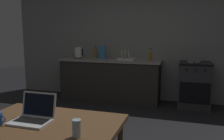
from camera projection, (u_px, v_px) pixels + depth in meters
name	position (u px, v px, depth m)	size (l,w,h in m)	color
back_wall	(152.00, 37.00, 5.21)	(6.40, 0.10, 2.71)	gray
kitchen_counter	(110.00, 80.00, 5.26)	(2.16, 0.64, 0.90)	#282623
stove_oven	(194.00, 85.00, 4.77)	(0.60, 0.62, 0.90)	#2D2D30
dining_table	(44.00, 134.00, 1.96)	(1.19, 0.89, 0.75)	brown
laptop	(33.00, 116.00, 2.03)	(0.32, 0.27, 0.22)	silver
electric_kettle	(78.00, 53.00, 5.38)	(0.19, 0.17, 0.25)	black
bottle	(150.00, 55.00, 4.88)	(0.07, 0.07, 0.25)	#8C601E
frying_pan	(194.00, 61.00, 4.68)	(0.26, 0.44, 0.05)	gray
drinking_glass	(77.00, 128.00, 1.72)	(0.07, 0.07, 0.13)	#99B7C6
cereal_box	(102.00, 52.00, 5.24)	(0.13, 0.05, 0.28)	#3372B2
dish_rack	(126.00, 58.00, 5.08)	(0.34, 0.26, 0.21)	silver
bottle_b	(96.00, 53.00, 5.35)	(0.07, 0.07, 0.27)	#8C601E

